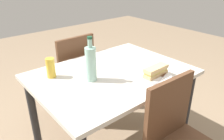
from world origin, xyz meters
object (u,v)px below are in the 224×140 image
(plate_near, at_px, (155,76))
(knife_near, at_px, (162,77))
(chair_near, at_px, (72,71))
(baguette_sandwich_near, at_px, (156,71))
(dining_table, at_px, (112,85))
(water_bottle, at_px, (91,63))
(beer_glass, at_px, (51,68))

(plate_near, bearing_deg, knife_near, 104.71)
(chair_near, relative_size, baguette_sandwich_near, 4.34)
(dining_table, distance_m, knife_near, 0.39)
(dining_table, relative_size, water_bottle, 3.66)
(plate_near, distance_m, knife_near, 0.05)
(knife_near, bearing_deg, plate_near, -75.29)
(baguette_sandwich_near, bearing_deg, beer_glass, -40.26)
(water_bottle, bearing_deg, dining_table, -178.61)
(chair_near, distance_m, knife_near, 0.97)
(water_bottle, distance_m, beer_glass, 0.30)
(knife_near, height_order, beer_glass, beer_glass)
(dining_table, xyz_separation_m, beer_glass, (0.38, -0.22, 0.18))
(dining_table, height_order, plate_near, plate_near)
(plate_near, xyz_separation_m, baguette_sandwich_near, (-0.00, 0.00, 0.04))
(chair_near, bearing_deg, water_bottle, 73.16)
(plate_near, xyz_separation_m, knife_near, (-0.01, 0.05, 0.01))
(baguette_sandwich_near, xyz_separation_m, beer_glass, (0.56, -0.48, 0.02))
(beer_glass, bearing_deg, knife_near, 137.63)
(water_bottle, height_order, beer_glass, water_bottle)
(beer_glass, bearing_deg, plate_near, 139.74)
(chair_near, distance_m, plate_near, 0.92)
(knife_near, bearing_deg, baguette_sandwich_near, -75.29)
(plate_near, bearing_deg, dining_table, -54.16)
(knife_near, bearing_deg, beer_glass, -42.37)
(chair_near, height_order, plate_near, chair_near)
(dining_table, xyz_separation_m, plate_near, (-0.19, 0.26, 0.12))
(plate_near, height_order, water_bottle, water_bottle)
(chair_near, bearing_deg, plate_near, 101.81)
(baguette_sandwich_near, distance_m, knife_near, 0.06)
(knife_near, distance_m, water_bottle, 0.50)
(beer_glass, bearing_deg, dining_table, 149.82)
(chair_near, relative_size, plate_near, 3.82)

